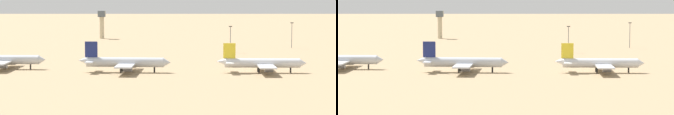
# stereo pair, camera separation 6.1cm
# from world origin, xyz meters

# --- Properties ---
(ground) EXTENTS (4000.00, 4000.00, 0.00)m
(ground) POSITION_xyz_m (0.00, 0.00, 0.00)
(ground) COLOR #9E8460
(parked_jet_white_1) EXTENTS (38.59, 32.27, 12.79)m
(parked_jet_white_1) POSITION_xyz_m (-58.18, -1.28, 4.19)
(parked_jet_white_1) COLOR silver
(parked_jet_white_1) RESTS_ON ground
(parked_jet_navy_2) EXTENTS (39.49, 33.16, 13.05)m
(parked_jet_navy_2) POSITION_xyz_m (-3.34, -11.90, 4.28)
(parked_jet_navy_2) COLOR silver
(parked_jet_navy_2) RESTS_ON ground
(parked_jet_yellow_3) EXTENTS (37.80, 31.59, 12.53)m
(parked_jet_yellow_3) POSITION_xyz_m (54.60, -12.35, 4.11)
(parked_jet_yellow_3) COLOR silver
(parked_jet_yellow_3) RESTS_ON ground
(control_tower) EXTENTS (5.20, 5.20, 19.79)m
(control_tower) POSITION_xyz_m (-36.51, 192.06, 11.94)
(control_tower) COLOR #C6B793
(control_tower) RESTS_ON ground
(light_pole_west) EXTENTS (1.80, 0.50, 14.73)m
(light_pole_west) POSITION_xyz_m (47.82, 83.43, 8.56)
(light_pole_west) COLOR #59595E
(light_pole_west) RESTS_ON ground
(light_pole_mid) EXTENTS (1.80, 0.50, 15.32)m
(light_pole_mid) POSITION_xyz_m (86.46, 113.81, 8.87)
(light_pole_mid) COLOR #59595E
(light_pole_mid) RESTS_ON ground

